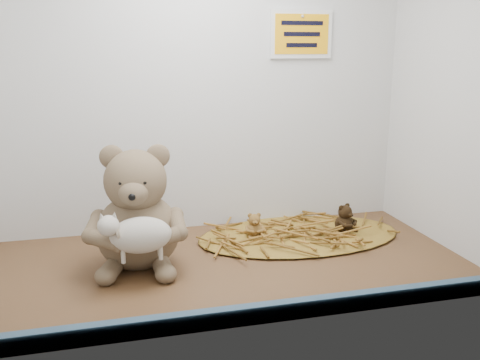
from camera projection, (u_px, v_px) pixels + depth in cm
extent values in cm
cube|color=#483019|center=(222.00, 265.00, 130.10)|extent=(120.00, 60.00, 0.40)
cube|color=silver|center=(197.00, 71.00, 147.33)|extent=(120.00, 0.40, 90.00)
cube|color=silver|center=(455.00, 74.00, 133.52)|extent=(0.40, 60.00, 90.00)
cube|color=#38516B|center=(254.00, 314.00, 102.59)|extent=(119.28, 2.20, 3.60)
ellipsoid|color=brown|center=(299.00, 235.00, 149.05)|extent=(57.46, 33.36, 1.11)
cube|color=orange|center=(301.00, 34.00, 151.52)|extent=(16.00, 1.20, 11.00)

